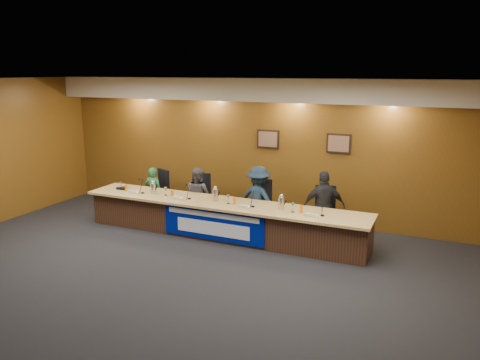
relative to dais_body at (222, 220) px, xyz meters
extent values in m
plane|color=black|center=(0.00, -2.40, -0.35)|extent=(10.00, 10.00, 0.00)
cube|color=silver|center=(0.00, -2.40, 2.85)|extent=(10.00, 8.00, 0.04)
cube|color=brown|center=(0.00, 1.60, 1.25)|extent=(10.00, 0.04, 3.20)
cube|color=beige|center=(0.00, 1.35, 2.60)|extent=(10.00, 0.50, 0.50)
cube|color=#3B2214|center=(0.00, 0.00, 0.00)|extent=(6.00, 0.80, 0.70)
cube|color=tan|center=(0.00, -0.05, 0.38)|extent=(6.10, 0.95, 0.05)
cube|color=#000F7A|center=(0.00, -0.41, 0.03)|extent=(2.20, 0.02, 0.65)
cube|color=silver|center=(0.00, -0.43, 0.23)|extent=(2.00, 0.01, 0.10)
cube|color=silver|center=(0.00, -0.43, -0.05)|extent=(1.60, 0.01, 0.28)
cube|color=black|center=(0.40, 1.57, 1.50)|extent=(0.52, 0.04, 0.42)
cube|color=black|center=(2.00, 1.57, 1.50)|extent=(0.52, 0.04, 0.42)
imported|color=#1D5E33|center=(-2.08, 0.59, 0.24)|extent=(0.44, 0.31, 1.17)
imported|color=#4A494E|center=(-0.89, 0.59, 0.28)|extent=(0.72, 0.62, 1.27)
imported|color=#142335|center=(0.57, 0.59, 0.36)|extent=(1.01, 0.72, 1.42)
imported|color=black|center=(1.97, 0.59, 0.37)|extent=(0.91, 0.66, 1.44)
cube|color=black|center=(-2.08, 0.69, 0.13)|extent=(0.64, 0.64, 0.08)
cube|color=black|center=(-0.89, 0.69, 0.13)|extent=(0.61, 0.61, 0.08)
cube|color=black|center=(0.57, 0.69, 0.13)|extent=(0.56, 0.56, 0.08)
cube|color=black|center=(1.97, 0.69, 0.13)|extent=(0.58, 0.58, 0.08)
cube|color=white|center=(-2.05, -0.26, 0.45)|extent=(0.24, 0.08, 0.10)
cylinder|color=black|center=(-1.87, -0.13, 0.41)|extent=(0.07, 0.07, 0.02)
cylinder|color=orange|center=(-2.30, -0.12, 0.47)|extent=(0.06, 0.06, 0.15)
cylinder|color=silver|center=(-2.47, -0.07, 0.49)|extent=(0.08, 0.08, 0.18)
cube|color=white|center=(-0.93, -0.29, 0.45)|extent=(0.24, 0.08, 0.10)
cylinder|color=black|center=(-0.70, -0.12, 0.41)|extent=(0.07, 0.07, 0.02)
cylinder|color=orange|center=(-1.10, -0.14, 0.47)|extent=(0.06, 0.06, 0.15)
cylinder|color=silver|center=(-1.31, -0.07, 0.49)|extent=(0.08, 0.08, 0.18)
cube|color=white|center=(0.59, -0.30, 0.45)|extent=(0.24, 0.08, 0.10)
cylinder|color=black|center=(0.73, -0.11, 0.41)|extent=(0.07, 0.07, 0.02)
cylinder|color=orange|center=(0.33, -0.10, 0.47)|extent=(0.06, 0.06, 0.15)
cylinder|color=silver|center=(0.19, -0.10, 0.49)|extent=(0.08, 0.08, 0.18)
cube|color=white|center=(1.94, -0.31, 0.45)|extent=(0.24, 0.08, 0.10)
cylinder|color=black|center=(2.12, -0.12, 0.41)|extent=(0.07, 0.07, 0.02)
cylinder|color=orange|center=(1.71, -0.10, 0.47)|extent=(0.06, 0.06, 0.15)
cylinder|color=silver|center=(1.55, -0.13, 0.49)|extent=(0.08, 0.08, 0.18)
cylinder|color=silver|center=(-1.63, -0.06, 0.51)|extent=(0.13, 0.13, 0.23)
cylinder|color=silver|center=(-0.14, -0.01, 0.53)|extent=(0.12, 0.12, 0.25)
cylinder|color=silver|center=(1.30, -0.05, 0.53)|extent=(0.12, 0.12, 0.25)
cylinder|color=black|center=(-2.47, -0.01, 0.43)|extent=(0.32, 0.32, 0.05)
camera|label=1|loc=(4.09, -8.25, 3.02)|focal=35.00mm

